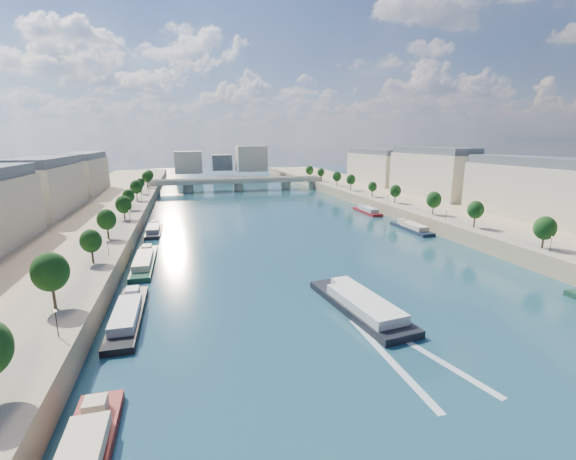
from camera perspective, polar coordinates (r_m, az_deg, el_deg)
ground at (r=134.90m, az=-0.04°, el=-0.67°), size 700.00×700.00×0.00m
quay_left at (r=135.45m, az=-30.94°, el=-1.45°), size 44.00×520.00×5.00m
quay_right at (r=167.65m, az=24.48°, el=1.75°), size 44.00×520.00×5.00m
pave_left at (r=131.46m, az=-24.80°, el=-0.02°), size 14.00×520.00×0.10m
pave_right at (r=158.14m, az=20.36°, el=2.44°), size 14.00×520.00×0.10m
trees_left at (r=132.05m, az=-24.03°, el=2.52°), size 4.80×268.80×8.26m
trees_right at (r=164.35m, az=17.94°, el=4.92°), size 4.80×268.80×8.26m
lamps_left at (r=120.51m, az=-23.57°, el=0.32°), size 0.36×200.36×4.28m
lamps_right at (r=159.25m, az=18.08°, el=3.68°), size 0.36×200.36×4.28m
buildings_left at (r=148.48m, az=-35.19°, el=4.65°), size 16.00×226.00×23.20m
buildings_right at (r=183.22m, az=25.71°, el=6.94°), size 16.00×226.00×23.20m
skyline at (r=348.45m, az=-9.05°, el=10.15°), size 79.00×42.00×22.00m
bridge at (r=254.43m, az=-7.35°, el=6.96°), size 112.00×12.00×8.15m
tour_barge at (r=77.44m, az=10.65°, el=-10.89°), size 11.37×28.74×3.80m
wake at (r=65.08m, az=17.18°, el=-17.26°), size 10.75×26.00×0.04m
moored_barges_left at (r=79.37m, az=-22.56°, el=-11.28°), size 5.00×164.62×3.60m
moored_barges_right at (r=117.64m, az=28.33°, el=-3.97°), size 5.00×168.71×3.60m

